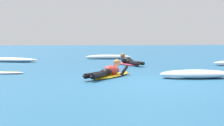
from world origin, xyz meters
TOP-DOWN VIEW (x-y plane):
  - ground_plane at (0.00, 10.00)m, footprint 120.00×120.00m
  - surfer_near at (-0.82, 1.71)m, footprint 1.80×2.34m
  - surfer_far at (0.78, 6.43)m, footprint 0.99×2.74m
  - whitewater_mid_left at (1.51, 0.96)m, footprint 2.08×0.96m
  - whitewater_mid_right at (0.68, 11.06)m, footprint 2.68×0.93m
  - whitewater_far_band at (-4.70, 9.36)m, footprint 3.22×1.82m

SIDE VIEW (x-z plane):
  - ground_plane at x=0.00m, z-range 0.00..0.00m
  - whitewater_far_band at x=-4.70m, z-range -0.01..0.22m
  - whitewater_mid_left at x=1.51m, z-range -0.01..0.24m
  - whitewater_mid_right at x=0.68m, z-range -0.01..0.25m
  - surfer_far at x=0.78m, z-range -0.13..0.40m
  - surfer_near at x=-0.82m, z-range -0.13..0.41m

